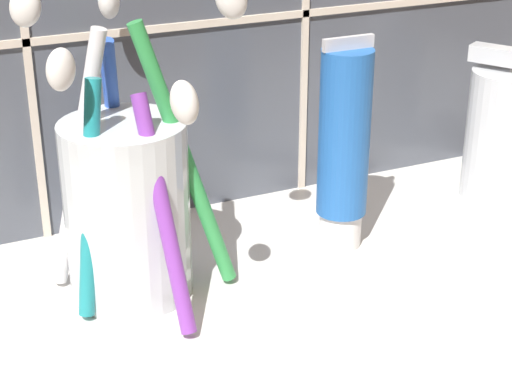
# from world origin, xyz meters

# --- Properties ---
(sink_counter) EXTENTS (0.78, 0.37, 0.02)m
(sink_counter) POSITION_xyz_m (0.00, 0.00, 0.01)
(sink_counter) COLOR silver
(sink_counter) RESTS_ON ground
(toothbrush_cup) EXTENTS (0.13, 0.16, 0.19)m
(toothbrush_cup) POSITION_xyz_m (-0.14, 0.09, 0.08)
(toothbrush_cup) COLOR silver
(toothbrush_cup) RESTS_ON sink_counter
(toothpaste_tube) EXTENTS (0.03, 0.03, 0.14)m
(toothpaste_tube) POSITION_xyz_m (-0.00, 0.09, 0.09)
(toothpaste_tube) COLOR white
(toothpaste_tube) RESTS_ON sink_counter
(sink_faucet) EXTENTS (0.07, 0.10, 0.11)m
(sink_faucet) POSITION_xyz_m (0.15, 0.10, 0.07)
(sink_faucet) COLOR silver
(sink_faucet) RESTS_ON sink_counter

